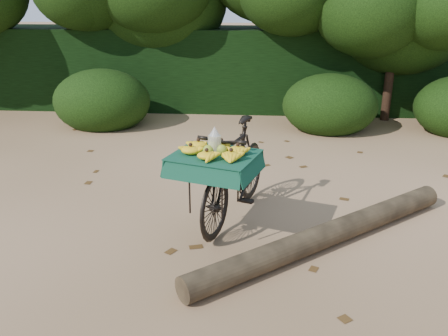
{
  "coord_description": "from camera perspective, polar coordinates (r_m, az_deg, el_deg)",
  "views": [
    {
      "loc": [
        0.17,
        -4.82,
        2.54
      ],
      "look_at": [
        -0.21,
        -0.04,
        0.76
      ],
      "focal_mm": 38.0,
      "sensor_mm": 36.0,
      "label": 1
    }
  ],
  "objects": [
    {
      "name": "ground",
      "position": [
        5.45,
        2.21,
        -7.45
      ],
      "size": [
        80.0,
        80.0,
        0.0
      ],
      "primitive_type": "plane",
      "color": "tan",
      "rests_on": "ground"
    },
    {
      "name": "vendor_bicycle",
      "position": [
        5.49,
        1.22,
        -0.31
      ],
      "size": [
        1.25,
        2.04,
        1.18
      ],
      "rotation": [
        0.0,
        0.0,
        -0.31
      ],
      "color": "black",
      "rests_on": "ground"
    },
    {
      "name": "fallen_log",
      "position": [
        5.2,
        12.45,
        -7.79
      ],
      "size": [
        2.94,
        2.47,
        0.26
      ],
      "primitive_type": "cylinder",
      "rotation": [
        1.57,
        0.0,
        -0.89
      ],
      "color": "brown",
      "rests_on": "ground"
    },
    {
      "name": "hedge_backdrop",
      "position": [
        11.24,
        3.68,
        11.9
      ],
      "size": [
        26.0,
        1.8,
        1.8
      ],
      "primitive_type": "cube",
      "color": "black",
      "rests_on": "ground"
    },
    {
      "name": "tree_row",
      "position": [
        10.37,
        -0.03,
        17.35
      ],
      "size": [
        14.5,
        2.0,
        4.0
      ],
      "primitive_type": null,
      "color": "black",
      "rests_on": "ground"
    },
    {
      "name": "bush_clumps",
      "position": [
        9.36,
        6.47,
        7.31
      ],
      "size": [
        8.8,
        1.7,
        0.9
      ],
      "primitive_type": null,
      "color": "black",
      "rests_on": "ground"
    },
    {
      "name": "leaf_litter",
      "position": [
        6.03,
        2.48,
        -4.53
      ],
      "size": [
        7.0,
        7.3,
        0.01
      ],
      "primitive_type": null,
      "color": "#4D3214",
      "rests_on": "ground"
    }
  ]
}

